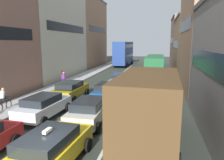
% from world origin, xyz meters
% --- Properties ---
extents(sidewalk_left, '(2.60, 64.00, 0.14)m').
position_xyz_m(sidewalk_left, '(-6.70, 20.00, 0.07)').
color(sidewalk_left, '#B1B1B1').
rests_on(sidewalk_left, ground).
extents(lane_stripe_left, '(0.16, 60.00, 0.01)m').
position_xyz_m(lane_stripe_left, '(-1.70, 20.00, 0.01)').
color(lane_stripe_left, silver).
rests_on(lane_stripe_left, ground).
extents(lane_stripe_right, '(0.16, 60.00, 0.01)m').
position_xyz_m(lane_stripe_right, '(1.70, 20.00, 0.01)').
color(lane_stripe_right, silver).
rests_on(lane_stripe_right, ground).
extents(building_row_left, '(7.20, 43.90, 13.98)m').
position_xyz_m(building_row_left, '(-12.00, 23.33, 6.31)').
color(building_row_left, '#936B5B').
rests_on(building_row_left, ground).
extents(building_row_right, '(7.20, 43.90, 12.20)m').
position_xyz_m(building_row_right, '(9.90, 22.58, 4.95)').
color(building_row_right, '#936B5B').
rests_on(building_row_right, ground).
extents(removalist_box_truck, '(2.98, 7.80, 3.58)m').
position_xyz_m(removalist_box_truck, '(3.69, 3.77, 1.97)').
color(removalist_box_truck, '#B7B29E').
rests_on(removalist_box_truck, ground).
extents(taxi_centre_lane_front, '(2.28, 4.40, 1.66)m').
position_xyz_m(taxi_centre_lane_front, '(-0.01, 0.99, 0.80)').
color(taxi_centre_lane_front, yellow).
rests_on(taxi_centre_lane_front, ground).
extents(sedan_centre_lane_second, '(2.16, 4.35, 1.49)m').
position_xyz_m(sedan_centre_lane_second, '(-0.06, 5.82, 0.80)').
color(sedan_centre_lane_second, beige).
rests_on(sedan_centre_lane_second, ground).
extents(wagon_left_lane_second, '(2.28, 4.40, 1.49)m').
position_xyz_m(wagon_left_lane_second, '(-3.28, 6.02, 0.80)').
color(wagon_left_lane_second, silver).
rests_on(wagon_left_lane_second, ground).
extents(hatchback_centre_lane_third, '(2.08, 4.31, 1.49)m').
position_xyz_m(hatchback_centre_lane_third, '(-0.20, 11.05, 0.80)').
color(hatchback_centre_lane_third, '#194C8C').
rests_on(hatchback_centre_lane_third, ground).
extents(sedan_left_lane_third, '(2.18, 4.36, 1.49)m').
position_xyz_m(sedan_left_lane_third, '(-3.50, 10.85, 0.80)').
color(sedan_left_lane_third, '#B29319').
rests_on(sedan_left_lane_third, ground).
extents(coupe_centre_lane_fourth, '(2.19, 4.36, 1.49)m').
position_xyz_m(coupe_centre_lane_fourth, '(-0.17, 16.76, 0.80)').
color(coupe_centre_lane_fourth, gray).
rests_on(coupe_centre_lane_fourth, ground).
extents(sedan_right_lane_behind_truck, '(2.12, 4.33, 1.49)m').
position_xyz_m(sedan_right_lane_behind_truck, '(3.26, 11.06, 0.80)').
color(sedan_right_lane_behind_truck, black).
rests_on(sedan_right_lane_behind_truck, ground).
extents(bus_mid_queue_primary, '(2.88, 10.53, 2.90)m').
position_xyz_m(bus_mid_queue_primary, '(3.47, 26.34, 1.76)').
color(bus_mid_queue_primary, '#1E6033').
rests_on(bus_mid_queue_primary, ground).
extents(bus_far_queue_secondary, '(2.96, 10.55, 5.06)m').
position_xyz_m(bus_far_queue_secondary, '(-3.38, 38.35, 2.83)').
color(bus_far_queue_secondary, navy).
rests_on(bus_far_queue_secondary, ground).
extents(cyclist_on_sidewalk, '(0.50, 1.73, 1.72)m').
position_xyz_m(cyclist_on_sidewalk, '(-6.78, 6.53, 0.85)').
color(cyclist_on_sidewalk, black).
rests_on(cyclist_on_sidewalk, ground).
extents(pedestrian_mid_sidewalk, '(0.43, 0.39, 1.66)m').
position_xyz_m(pedestrian_mid_sidewalk, '(-6.43, 15.61, 0.95)').
color(pedestrian_mid_sidewalk, '#262D47').
rests_on(pedestrian_mid_sidewalk, ground).
extents(pedestrian_far_sidewalk, '(0.47, 0.34, 1.66)m').
position_xyz_m(pedestrian_far_sidewalk, '(-7.31, 17.25, 0.95)').
color(pedestrian_far_sidewalk, '#262D47').
rests_on(pedestrian_far_sidewalk, ground).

